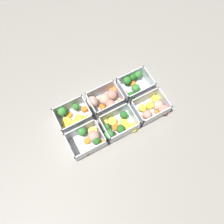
# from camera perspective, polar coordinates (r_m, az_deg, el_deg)

# --- Properties ---
(ground_plane) EXTENTS (4.00, 4.00, 0.00)m
(ground_plane) POSITION_cam_1_polar(r_m,az_deg,el_deg) (0.90, 0.00, -0.54)
(ground_plane) COLOR gray
(container_near_left) EXTENTS (0.13, 0.11, 0.06)m
(container_near_left) POSITION_cam_1_polar(r_m,az_deg,el_deg) (0.85, -6.13, -6.86)
(container_near_left) COLOR silver
(container_near_left) RESTS_ON ground_plane
(container_near_center) EXTENTS (0.14, 0.12, 0.06)m
(container_near_center) POSITION_cam_1_polar(r_m,az_deg,el_deg) (0.86, 1.39, -3.52)
(container_near_center) COLOR silver
(container_near_center) RESTS_ON ground_plane
(container_near_right) EXTENTS (0.13, 0.11, 0.06)m
(container_near_right) POSITION_cam_1_polar(r_m,az_deg,el_deg) (0.90, 10.68, 0.93)
(container_near_right) COLOR silver
(container_near_right) RESTS_ON ground_plane
(container_far_left) EXTENTS (0.14, 0.12, 0.06)m
(container_far_left) POSITION_cam_1_polar(r_m,az_deg,el_deg) (0.89, -10.20, -1.06)
(container_far_left) COLOR silver
(container_far_left) RESTS_ON ground_plane
(container_far_center) EXTENTS (0.16, 0.11, 0.06)m
(container_far_center) POSITION_cam_1_polar(r_m,az_deg,el_deg) (0.90, -1.94, 3.17)
(container_far_center) COLOR silver
(container_far_center) RESTS_ON ground_plane
(container_far_right) EXTENTS (0.13, 0.11, 0.06)m
(container_far_right) POSITION_cam_1_polar(r_m,az_deg,el_deg) (0.94, 5.72, 7.07)
(container_far_right) COLOR silver
(container_far_right) RESTS_ON ground_plane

